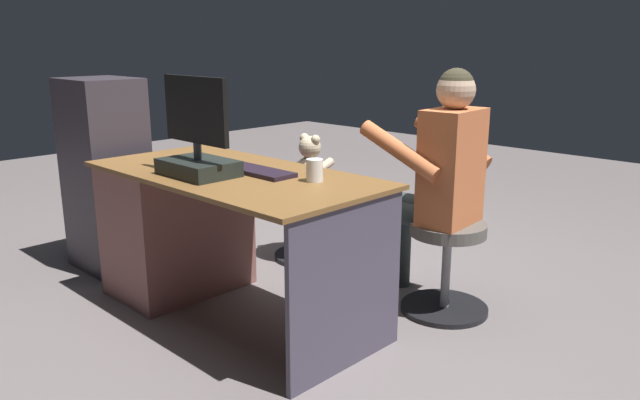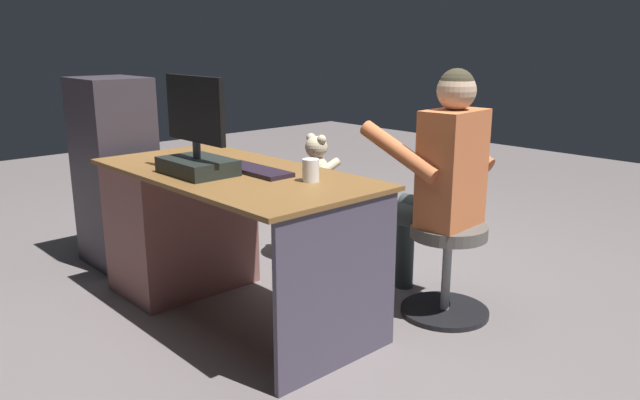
{
  "view_description": "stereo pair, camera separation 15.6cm",
  "coord_description": "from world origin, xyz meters",
  "px_view_note": "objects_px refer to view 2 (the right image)",
  "views": [
    {
      "loc": [
        -2.23,
        2.14,
        1.31
      ],
      "look_at": [
        -0.21,
        0.06,
        0.55
      ],
      "focal_mm": 34.58,
      "sensor_mm": 36.0,
      "label": 1
    },
    {
      "loc": [
        -2.34,
        2.03,
        1.31
      ],
      "look_at": [
        -0.21,
        0.06,
        0.55
      ],
      "focal_mm": 34.58,
      "sensor_mm": 36.0,
      "label": 2
    }
  ],
  "objects_px": {
    "computer_mouse": "(217,160)",
    "visitor_chair": "(447,261)",
    "office_chair_teddy": "(316,215)",
    "teddy_bear": "(318,163)",
    "keyboard": "(254,170)",
    "monitor": "(197,146)",
    "cup": "(311,170)",
    "person": "(438,174)",
    "tv_remote": "(192,162)",
    "desk": "(191,222)"
  },
  "relations": [
    {
      "from": "computer_mouse",
      "to": "visitor_chair",
      "type": "xyz_separation_m",
      "value": [
        -0.9,
        -0.7,
        -0.46
      ]
    },
    {
      "from": "office_chair_teddy",
      "to": "teddy_bear",
      "type": "distance_m",
      "value": 0.32
    },
    {
      "from": "office_chair_teddy",
      "to": "visitor_chair",
      "type": "distance_m",
      "value": 1.03
    },
    {
      "from": "keyboard",
      "to": "office_chair_teddy",
      "type": "distance_m",
      "value": 0.98
    },
    {
      "from": "monitor",
      "to": "visitor_chair",
      "type": "height_order",
      "value": "monitor"
    },
    {
      "from": "computer_mouse",
      "to": "office_chair_teddy",
      "type": "xyz_separation_m",
      "value": [
        0.12,
        -0.78,
        -0.46
      ]
    },
    {
      "from": "monitor",
      "to": "keyboard",
      "type": "xyz_separation_m",
      "value": [
        -0.14,
        -0.21,
        -0.12
      ]
    },
    {
      "from": "monitor",
      "to": "cup",
      "type": "distance_m",
      "value": 0.54
    },
    {
      "from": "monitor",
      "to": "office_chair_teddy",
      "type": "relative_size",
      "value": 0.97
    },
    {
      "from": "cup",
      "to": "person",
      "type": "xyz_separation_m",
      "value": [
        -0.21,
        -0.63,
        -0.07
      ]
    },
    {
      "from": "office_chair_teddy",
      "to": "tv_remote",
      "type": "bearing_deg",
      "value": 92.97
    },
    {
      "from": "desk",
      "to": "tv_remote",
      "type": "distance_m",
      "value": 0.37
    },
    {
      "from": "keyboard",
      "to": "tv_remote",
      "type": "xyz_separation_m",
      "value": [
        0.37,
        0.11,
        -0.0
      ]
    },
    {
      "from": "desk",
      "to": "computer_mouse",
      "type": "xyz_separation_m",
      "value": [
        -0.19,
        -0.05,
        0.35
      ]
    },
    {
      "from": "keyboard",
      "to": "visitor_chair",
      "type": "bearing_deg",
      "value": -131.82
    },
    {
      "from": "teddy_bear",
      "to": "monitor",
      "type": "bearing_deg",
      "value": 105.27
    },
    {
      "from": "monitor",
      "to": "computer_mouse",
      "type": "xyz_separation_m",
      "value": [
        0.15,
        -0.2,
        -0.11
      ]
    },
    {
      "from": "computer_mouse",
      "to": "office_chair_teddy",
      "type": "relative_size",
      "value": 0.21
    },
    {
      "from": "computer_mouse",
      "to": "cup",
      "type": "bearing_deg",
      "value": -172.86
    },
    {
      "from": "monitor",
      "to": "cup",
      "type": "xyz_separation_m",
      "value": [
        -0.46,
        -0.28,
        -0.08
      ]
    },
    {
      "from": "visitor_chair",
      "to": "monitor",
      "type": "bearing_deg",
      "value": 49.86
    },
    {
      "from": "visitor_chair",
      "to": "person",
      "type": "bearing_deg",
      "value": -4.54
    },
    {
      "from": "teddy_bear",
      "to": "person",
      "type": "bearing_deg",
      "value": 174.77
    },
    {
      "from": "keyboard",
      "to": "office_chair_teddy",
      "type": "height_order",
      "value": "keyboard"
    },
    {
      "from": "cup",
      "to": "tv_remote",
      "type": "bearing_deg",
      "value": 14.01
    },
    {
      "from": "person",
      "to": "monitor",
      "type": "bearing_deg",
      "value": 53.3
    },
    {
      "from": "tv_remote",
      "to": "keyboard",
      "type": "bearing_deg",
      "value": -130.26
    },
    {
      "from": "tv_remote",
      "to": "office_chair_teddy",
      "type": "height_order",
      "value": "tv_remote"
    },
    {
      "from": "desk",
      "to": "visitor_chair",
      "type": "bearing_deg",
      "value": -145.74
    },
    {
      "from": "visitor_chair",
      "to": "tv_remote",
      "type": "bearing_deg",
      "value": 38.93
    },
    {
      "from": "monitor",
      "to": "visitor_chair",
      "type": "distance_m",
      "value": 1.3
    },
    {
      "from": "computer_mouse",
      "to": "cup",
      "type": "xyz_separation_m",
      "value": [
        -0.61,
        -0.08,
        0.03
      ]
    },
    {
      "from": "keyboard",
      "to": "monitor",
      "type": "bearing_deg",
      "value": 55.91
    },
    {
      "from": "computer_mouse",
      "to": "cup",
      "type": "relative_size",
      "value": 0.98
    },
    {
      "from": "monitor",
      "to": "person",
      "type": "distance_m",
      "value": 1.14
    },
    {
      "from": "desk",
      "to": "monitor",
      "type": "height_order",
      "value": "monitor"
    },
    {
      "from": "cup",
      "to": "office_chair_teddy",
      "type": "relative_size",
      "value": 0.22
    },
    {
      "from": "cup",
      "to": "person",
      "type": "bearing_deg",
      "value": -108.51
    },
    {
      "from": "computer_mouse",
      "to": "visitor_chair",
      "type": "bearing_deg",
      "value": -142.36
    },
    {
      "from": "cup",
      "to": "office_chair_teddy",
      "type": "xyz_separation_m",
      "value": [
        0.73,
        -0.7,
        -0.49
      ]
    },
    {
      "from": "computer_mouse",
      "to": "tv_remote",
      "type": "xyz_separation_m",
      "value": [
        0.08,
        0.1,
        -0.01
      ]
    },
    {
      "from": "office_chair_teddy",
      "to": "desk",
      "type": "bearing_deg",
      "value": 85.16
    },
    {
      "from": "computer_mouse",
      "to": "keyboard",
      "type": "bearing_deg",
      "value": -177.58
    },
    {
      "from": "keyboard",
      "to": "office_chair_teddy",
      "type": "bearing_deg",
      "value": -61.65
    },
    {
      "from": "desk",
      "to": "visitor_chair",
      "type": "relative_size",
      "value": 3.24
    },
    {
      "from": "visitor_chair",
      "to": "computer_mouse",
      "type": "bearing_deg",
      "value": 37.64
    },
    {
      "from": "office_chair_teddy",
      "to": "keyboard",
      "type": "bearing_deg",
      "value": 118.35
    },
    {
      "from": "tv_remote",
      "to": "teddy_bear",
      "type": "bearing_deg",
      "value": -53.6
    },
    {
      "from": "keyboard",
      "to": "person",
      "type": "xyz_separation_m",
      "value": [
        -0.53,
        -0.69,
        -0.03
      ]
    },
    {
      "from": "cup",
      "to": "tv_remote",
      "type": "distance_m",
      "value": 0.71
    }
  ]
}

